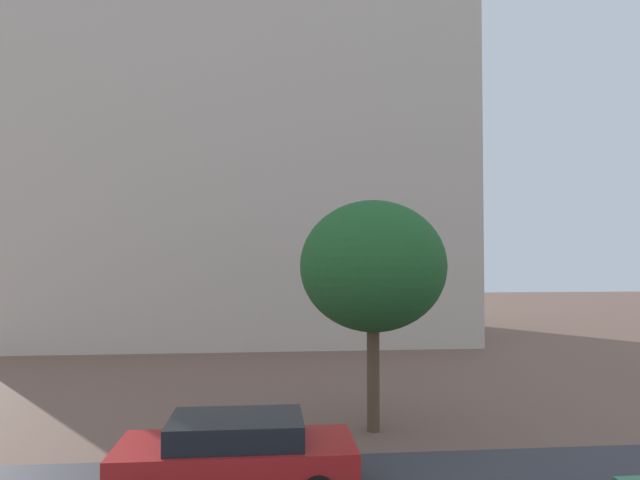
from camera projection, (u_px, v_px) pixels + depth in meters
landmark_building at (249, 150)px, 33.31m from camera, size 24.78×13.49×37.70m
car_red at (236, 456)px, 10.68m from camera, size 4.54×2.08×1.45m
tree_curb_far at (373, 267)px, 14.62m from camera, size 3.85×3.85×6.04m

